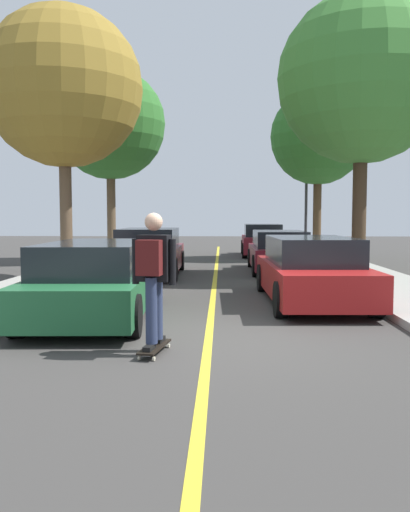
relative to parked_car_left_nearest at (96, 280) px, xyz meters
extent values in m
plane|color=#3D3A38|center=(2.01, -1.71, -0.66)|extent=(80.00, 80.00, 0.00)
cube|color=gold|center=(2.01, 2.29, -0.66)|extent=(0.12, 39.20, 0.01)
cube|color=#1E5B33|center=(0.00, -0.01, -0.18)|extent=(1.99, 4.65, 0.60)
cube|color=black|center=(0.00, 0.02, 0.39)|extent=(1.71, 3.17, 0.54)
cylinder|color=black|center=(0.91, -1.57, -0.34)|extent=(0.25, 0.65, 0.64)
cylinder|color=black|center=(-0.78, -1.64, -0.34)|extent=(0.25, 0.65, 0.64)
cylinder|color=black|center=(0.78, 1.61, -0.34)|extent=(0.25, 0.65, 0.64)
cylinder|color=black|center=(-0.91, 1.55, -0.34)|extent=(0.25, 0.65, 0.64)
cube|color=maroon|center=(0.00, 6.68, -0.15)|extent=(1.91, 4.61, 0.67)
cube|color=black|center=(0.00, 6.84, 0.46)|extent=(1.67, 2.91, 0.55)
cylinder|color=black|center=(0.89, 5.10, -0.34)|extent=(0.23, 0.64, 0.64)
cylinder|color=black|center=(-0.84, 5.08, -0.34)|extent=(0.23, 0.64, 0.64)
cylinder|color=black|center=(0.84, 8.28, -0.34)|extent=(0.23, 0.64, 0.64)
cylinder|color=black|center=(-0.89, 8.26, -0.34)|extent=(0.23, 0.64, 0.64)
cube|color=maroon|center=(4.02, 1.68, -0.17)|extent=(1.88, 4.71, 0.63)
cube|color=black|center=(4.02, 1.72, 0.42)|extent=(1.63, 2.82, 0.53)
cylinder|color=black|center=(3.16, 3.30, -0.34)|extent=(0.23, 0.64, 0.64)
cylinder|color=black|center=(4.81, 3.33, -0.34)|extent=(0.23, 0.64, 0.64)
cylinder|color=black|center=(3.23, 0.03, -0.34)|extent=(0.23, 0.64, 0.64)
cylinder|color=black|center=(4.89, 0.07, -0.34)|extent=(0.23, 0.64, 0.64)
cube|color=maroon|center=(4.02, 7.86, -0.17)|extent=(1.77, 4.37, 0.63)
cube|color=black|center=(4.02, 7.75, 0.40)|extent=(1.55, 2.84, 0.50)
cylinder|color=black|center=(3.22, 9.34, -0.34)|extent=(0.22, 0.64, 0.64)
cylinder|color=black|center=(4.84, 9.33, -0.34)|extent=(0.22, 0.64, 0.64)
cylinder|color=black|center=(3.20, 6.38, -0.34)|extent=(0.22, 0.64, 0.64)
cylinder|color=black|center=(4.82, 6.37, -0.34)|extent=(0.22, 0.64, 0.64)
cube|color=maroon|center=(4.02, 14.69, -0.13)|extent=(1.85, 4.29, 0.70)
cube|color=black|center=(4.02, 14.77, 0.49)|extent=(1.61, 2.73, 0.55)
cylinder|color=black|center=(3.22, 16.13, -0.34)|extent=(0.23, 0.64, 0.64)
cylinder|color=black|center=(4.87, 16.10, -0.34)|extent=(0.23, 0.64, 0.64)
cylinder|color=black|center=(3.17, 13.27, -0.34)|extent=(0.23, 0.64, 0.64)
cylinder|color=black|center=(4.82, 13.24, -0.34)|extent=(0.23, 0.64, 0.64)
cylinder|color=brown|center=(-2.09, 5.37, 1.46)|extent=(0.33, 0.33, 3.96)
sphere|color=olive|center=(-2.09, 5.37, 4.58)|extent=(4.29, 4.29, 4.29)
cylinder|color=brown|center=(-2.09, 11.41, 1.55)|extent=(0.33, 0.33, 4.13)
sphere|color=#2D6B28|center=(-2.09, 11.41, 4.64)|extent=(4.23, 4.23, 4.23)
cylinder|color=#3D2D1E|center=(6.11, 6.14, 1.55)|extent=(0.39, 0.39, 4.14)
sphere|color=#3D7F33|center=(6.11, 6.14, 4.95)|extent=(4.73, 4.73, 4.73)
cylinder|color=#4C3823|center=(6.11, 12.88, 1.25)|extent=(0.34, 0.34, 3.55)
sphere|color=#2D6B28|center=(6.11, 12.88, 4.33)|extent=(3.88, 3.88, 3.88)
cylinder|color=#B2140F|center=(-1.50, 0.90, -0.25)|extent=(0.20, 0.20, 0.55)
sphere|color=#B2140F|center=(-1.50, 0.90, 0.09)|extent=(0.18, 0.18, 0.18)
cylinder|color=#38383D|center=(5.77, 13.63, 1.83)|extent=(0.12, 0.12, 4.70)
cube|color=#EAE5C6|center=(5.77, 13.63, 4.30)|extent=(0.36, 0.24, 0.20)
cube|color=black|center=(1.34, -2.48, -0.57)|extent=(0.36, 0.87, 0.02)
cylinder|color=beige|center=(1.30, -2.13, -0.63)|extent=(0.03, 0.06, 0.06)
cylinder|color=beige|center=(1.49, -2.16, -0.63)|extent=(0.03, 0.06, 0.06)
cylinder|color=beige|center=(1.19, -2.80, -0.63)|extent=(0.03, 0.06, 0.06)
cylinder|color=beige|center=(1.37, -2.83, -0.63)|extent=(0.03, 0.06, 0.06)
cube|color=#99999E|center=(1.39, -2.15, -0.59)|extent=(0.11, 0.06, 0.02)
cube|color=#99999E|center=(1.28, -2.82, -0.59)|extent=(0.11, 0.06, 0.02)
cube|color=black|center=(1.37, -2.27, -0.53)|extent=(0.14, 0.27, 0.06)
cube|color=black|center=(1.30, -2.70, -0.53)|extent=(0.14, 0.27, 0.06)
cylinder|color=#283351|center=(1.36, -2.36, -0.08)|extent=(0.17, 0.17, 0.84)
cylinder|color=#283351|center=(1.32, -2.60, -0.08)|extent=(0.17, 0.17, 0.84)
cube|color=black|center=(1.34, -2.48, 0.57)|extent=(0.43, 0.28, 0.59)
sphere|color=tan|center=(1.34, -2.48, 1.03)|extent=(0.23, 0.23, 0.23)
cylinder|color=black|center=(1.09, -2.44, 0.53)|extent=(0.10, 0.10, 0.58)
cylinder|color=black|center=(1.58, -2.52, 0.53)|extent=(0.10, 0.10, 0.58)
cube|color=#4C1414|center=(1.30, -2.68, 0.59)|extent=(0.33, 0.23, 0.44)
camera|label=1|loc=(2.20, -9.22, 1.10)|focal=37.49mm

